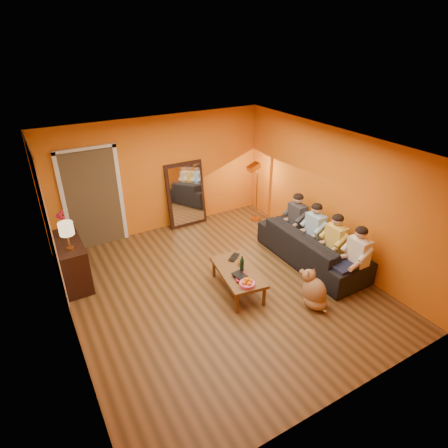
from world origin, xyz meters
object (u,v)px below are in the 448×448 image
sofa (312,246)px  person_far_right (297,220)px  laptop (236,258)px  person_mid_right (315,231)px  sideboard (72,262)px  wine_bottle (242,264)px  mirror_frame (186,195)px  person_far_left (357,257)px  tumbler (240,263)px  floor_lamp (257,193)px  dog (315,289)px  table_lamp (68,236)px  vase (64,231)px  person_mid_left (335,244)px  coffee_table (238,280)px

sofa → person_far_right: (0.13, 0.65, 0.26)m
laptop → person_far_right: bearing=-24.0°
person_mid_right → sideboard: bearing=160.1°
wine_bottle → person_mid_right: bearing=6.4°
mirror_frame → sideboard: bearing=-158.8°
person_far_right → wine_bottle: person_far_right is taller
person_far_left → tumbler: (-1.78, 1.06, -0.15)m
floor_lamp → dog: size_ratio=2.14×
table_lamp → person_far_left: table_lamp is taller
person_far_right → vase: size_ratio=6.84×
person_mid_left → table_lamp: bearing=157.3°
dog → person_mid_left: bearing=49.1°
sideboard → person_far_right: person_far_right is taller
dog → sideboard: bearing=159.1°
coffee_table → wine_bottle: 0.37m
laptop → sofa: bearing=-46.2°
mirror_frame → floor_lamp: size_ratio=1.06×
sofa → mirror_frame: bearing=27.7°
person_mid_right → vase: size_ratio=6.84×
sideboard → wine_bottle: bearing=-35.3°
person_mid_left → tumbler: bearing=163.9°
floor_lamp → person_mid_right: (0.03, -2.00, -0.11)m
dog → wine_bottle: size_ratio=2.18×
table_lamp → tumbler: table_lamp is taller
mirror_frame → tumbler: bearing=-94.1°
coffee_table → person_mid_left: size_ratio=1.00×
laptop → wine_bottle: bearing=-143.8°
dog → person_mid_right: size_ratio=0.55×
table_lamp → floor_lamp: 4.42m
sideboard → sofa: sideboard is taller
table_lamp → laptop: table_lamp is taller
sideboard → person_far_right: 4.49m
mirror_frame → tumbler: (-0.20, -2.70, -0.30)m
sideboard → wine_bottle: 3.10m
dog → person_mid_right: 1.55m
coffee_table → laptop: laptop is taller
person_far_left → wine_bottle: person_far_left is taller
sideboard → dog: 4.34m
person_far_left → vase: (-4.37, 2.93, 0.33)m
floor_lamp → person_mid_right: floor_lamp is taller
table_lamp → dog: table_lamp is taller
dog → wine_bottle: bearing=149.9°
dog → person_mid_left: 1.20m
sideboard → coffee_table: sideboard is taller
sofa → vase: size_ratio=13.53×
person_mid_right → tumbler: (-1.78, -0.04, -0.15)m
tumbler → laptop: bearing=75.4°
sofa → person_mid_left: size_ratio=1.98×
mirror_frame → person_mid_left: 3.58m
person_mid_right → laptop: bearing=173.6°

